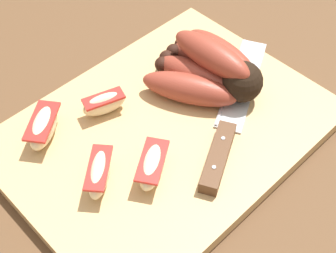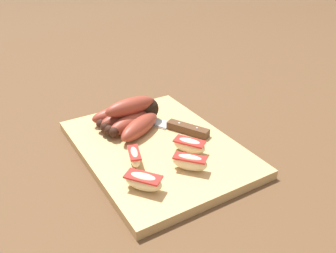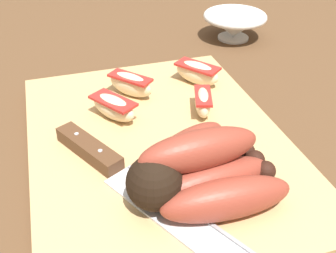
{
  "view_description": "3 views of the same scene",
  "coord_description": "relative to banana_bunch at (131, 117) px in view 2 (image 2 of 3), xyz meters",
  "views": [
    {
      "loc": [
        -0.27,
        -0.29,
        0.49
      ],
      "look_at": [
        -0.01,
        -0.02,
        0.03
      ],
      "focal_mm": 51.07,
      "sensor_mm": 36.0,
      "label": 1
    },
    {
      "loc": [
        -0.57,
        0.31,
        0.43
      ],
      "look_at": [
        -0.01,
        -0.03,
        0.06
      ],
      "focal_mm": 37.84,
      "sensor_mm": 36.0,
      "label": 2
    },
    {
      "loc": [
        0.38,
        -0.11,
        0.31
      ],
      "look_at": [
        0.03,
        -0.0,
        0.05
      ],
      "focal_mm": 43.29,
      "sensor_mm": 36.0,
      "label": 3
    }
  ],
  "objects": [
    {
      "name": "ground_plane",
      "position": [
        -0.1,
        -0.01,
        -0.05
      ],
      "size": [
        6.0,
        6.0,
        0.0
      ],
      "primitive_type": "plane",
      "color": "brown"
    },
    {
      "name": "cutting_board",
      "position": [
        -0.1,
        -0.01,
        -0.04
      ],
      "size": [
        0.41,
        0.3,
        0.02
      ],
      "primitive_type": "cube",
      "color": "tan",
      "rests_on": "ground_plane"
    },
    {
      "name": "banana_bunch",
      "position": [
        0.0,
        0.0,
        0.0
      ],
      "size": [
        0.15,
        0.15,
        0.07
      ],
      "color": "black",
      "rests_on": "cutting_board"
    },
    {
      "name": "chefs_knife",
      "position": [
        -0.05,
        -0.07,
        -0.02
      ],
      "size": [
        0.26,
        0.16,
        0.02
      ],
      "color": "silver",
      "rests_on": "cutting_board"
    },
    {
      "name": "apple_wedge_near",
      "position": [
        -0.22,
        0.08,
        -0.01
      ],
      "size": [
        0.07,
        0.06,
        0.03
      ],
      "color": "beige",
      "rests_on": "cutting_board"
    },
    {
      "name": "apple_wedge_middle",
      "position": [
        -0.14,
        0.06,
        -0.01
      ],
      "size": [
        0.06,
        0.04,
        0.03
      ],
      "color": "beige",
      "rests_on": "cutting_board"
    },
    {
      "name": "apple_wedge_far",
      "position": [
        -0.16,
        -0.06,
        -0.01
      ],
      "size": [
        0.07,
        0.06,
        0.03
      ],
      "color": "beige",
      "rests_on": "cutting_board"
    },
    {
      "name": "apple_wedge_extra",
      "position": [
        -0.21,
        -0.02,
        -0.01
      ],
      "size": [
        0.07,
        0.06,
        0.03
      ],
      "color": "beige",
      "rests_on": "cutting_board"
    }
  ]
}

